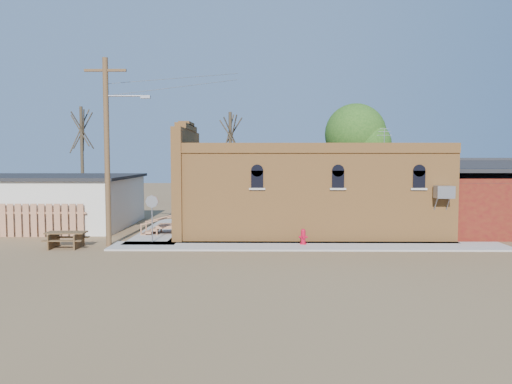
{
  "coord_description": "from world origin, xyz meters",
  "views": [
    {
      "loc": [
        -0.82,
        -22.69,
        4.29
      ],
      "look_at": [
        -1.08,
        4.34,
        2.4
      ],
      "focal_mm": 35.0,
      "sensor_mm": 36.0,
      "label": 1
    }
  ],
  "objects_px": {
    "trash_barrel": "(177,229)",
    "stop_sign": "(152,206)",
    "picnic_table": "(66,237)",
    "brick_bar": "(304,192)",
    "utility_pole": "(108,147)",
    "fire_hydrant": "(303,237)"
  },
  "relations": [
    {
      "from": "utility_pole",
      "to": "fire_hydrant",
      "type": "relative_size",
      "value": 12.01
    },
    {
      "from": "stop_sign",
      "to": "picnic_table",
      "type": "distance_m",
      "value": 4.24
    },
    {
      "from": "stop_sign",
      "to": "trash_barrel",
      "type": "relative_size",
      "value": 3.06
    },
    {
      "from": "utility_pole",
      "to": "trash_barrel",
      "type": "relative_size",
      "value": 11.78
    },
    {
      "from": "utility_pole",
      "to": "fire_hydrant",
      "type": "bearing_deg",
      "value": 0.28
    },
    {
      "from": "stop_sign",
      "to": "trash_barrel",
      "type": "distance_m",
      "value": 2.63
    },
    {
      "from": "brick_bar",
      "to": "utility_pole",
      "type": "distance_m",
      "value": 10.96
    },
    {
      "from": "brick_bar",
      "to": "picnic_table",
      "type": "height_order",
      "value": "brick_bar"
    },
    {
      "from": "picnic_table",
      "to": "fire_hydrant",
      "type": "bearing_deg",
      "value": 1.56
    },
    {
      "from": "trash_barrel",
      "to": "picnic_table",
      "type": "relative_size",
      "value": 0.41
    },
    {
      "from": "trash_barrel",
      "to": "stop_sign",
      "type": "bearing_deg",
      "value": -114.27
    },
    {
      "from": "trash_barrel",
      "to": "picnic_table",
      "type": "height_order",
      "value": "trash_barrel"
    },
    {
      "from": "fire_hydrant",
      "to": "stop_sign",
      "type": "bearing_deg",
      "value": 162.48
    },
    {
      "from": "brick_bar",
      "to": "fire_hydrant",
      "type": "height_order",
      "value": "brick_bar"
    },
    {
      "from": "brick_bar",
      "to": "stop_sign",
      "type": "distance_m",
      "value": 8.69
    },
    {
      "from": "brick_bar",
      "to": "fire_hydrant",
      "type": "bearing_deg",
      "value": -95.46
    },
    {
      "from": "utility_pole",
      "to": "stop_sign",
      "type": "xyz_separation_m",
      "value": [
        1.94,
        0.6,
        -2.89
      ]
    },
    {
      "from": "brick_bar",
      "to": "stop_sign",
      "type": "xyz_separation_m",
      "value": [
        -7.85,
        -3.69,
        -0.46
      ]
    },
    {
      "from": "picnic_table",
      "to": "brick_bar",
      "type": "bearing_deg",
      "value": 21.02
    },
    {
      "from": "brick_bar",
      "to": "stop_sign",
      "type": "height_order",
      "value": "brick_bar"
    },
    {
      "from": "fire_hydrant",
      "to": "brick_bar",
      "type": "bearing_deg",
      "value": 71.28
    },
    {
      "from": "fire_hydrant",
      "to": "stop_sign",
      "type": "relative_size",
      "value": 0.32
    }
  ]
}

